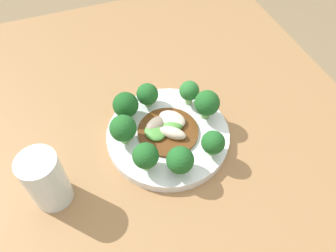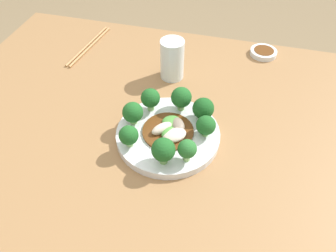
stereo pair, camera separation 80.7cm
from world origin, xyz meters
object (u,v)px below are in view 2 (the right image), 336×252
(broccoli_east, at_px, (133,113))
(broccoli_southeast, at_px, (150,98))
(drinking_glass, at_px, (173,59))
(broccoli_south, at_px, (181,98))
(broccoli_northeast, at_px, (129,136))
(broccoli_north, at_px, (163,150))
(broccoli_northwest, at_px, (187,149))
(broccoli_southwest, at_px, (203,109))
(chopsticks, at_px, (89,46))
(plate, at_px, (168,135))
(sauce_dish, at_px, (263,52))
(stirfry_center, at_px, (170,130))
(broccoli_west, at_px, (206,126))

(broccoli_east, xyz_separation_m, broccoli_southeast, (-0.03, -0.05, 0.00))
(broccoli_southeast, height_order, drinking_glass, drinking_glass)
(broccoli_south, bearing_deg, broccoli_northeast, 59.91)
(broccoli_north, distance_m, broccoli_northeast, 0.09)
(broccoli_northwest, bearing_deg, broccoli_southwest, -94.20)
(broccoli_north, distance_m, broccoli_southeast, 0.17)
(broccoli_north, xyz_separation_m, chopsticks, (0.36, -0.40, -0.05))
(plate, xyz_separation_m, sauce_dish, (-0.20, -0.41, -0.00))
(broccoli_southwest, relative_size, stirfry_center, 0.50)
(drinking_glass, bearing_deg, chopsticks, -15.08)
(broccoli_northwest, distance_m, broccoli_north, 0.05)
(broccoli_northwest, distance_m, broccoli_west, 0.09)
(broccoli_southwest, bearing_deg, broccoli_southeast, -0.05)
(broccoli_west, bearing_deg, drinking_glass, -58.93)
(broccoli_north, bearing_deg, broccoli_southwest, -110.54)
(broccoli_northeast, xyz_separation_m, chopsticks, (0.27, -0.37, -0.05))
(broccoli_south, xyz_separation_m, broccoli_north, (-0.00, 0.17, 0.00))
(broccoli_southwest, relative_size, broccoli_north, 0.91)
(broccoli_northeast, distance_m, stirfry_center, 0.10)
(broccoli_southeast, bearing_deg, broccoli_west, 160.89)
(broccoli_east, distance_m, broccoli_southeast, 0.06)
(broccoli_southwest, distance_m, sauce_dish, 0.37)
(plate, bearing_deg, broccoli_northeast, 39.46)
(stirfry_center, bearing_deg, broccoli_south, -94.30)
(broccoli_north, bearing_deg, plate, -81.60)
(sauce_dish, bearing_deg, broccoli_northeast, 60.07)
(broccoli_southwest, distance_m, broccoli_north, 0.16)
(broccoli_east, bearing_deg, chopsticks, -49.77)
(broccoli_northwest, bearing_deg, broccoli_west, -107.05)
(broccoli_southwest, bearing_deg, stirfry_center, 44.59)
(broccoli_southwest, bearing_deg, sauce_dish, -110.40)
(sauce_dish, bearing_deg, broccoli_northwest, 73.86)
(broccoli_south, height_order, sauce_dish, broccoli_south)
(broccoli_west, relative_size, broccoli_southeast, 0.88)
(broccoli_west, relative_size, broccoli_northeast, 0.98)
(broccoli_east, bearing_deg, broccoli_west, -178.71)
(broccoli_east, distance_m, sauce_dish, 0.49)
(broccoli_west, height_order, broccoli_northeast, same)
(plate, distance_m, broccoli_southwest, 0.10)
(broccoli_north, height_order, broccoli_northeast, broccoli_north)
(broccoli_south, height_order, stirfry_center, broccoli_south)
(broccoli_northwest, relative_size, broccoli_southwest, 0.95)
(broccoli_southwest, distance_m, broccoli_southeast, 0.13)
(broccoli_southwest, xyz_separation_m, broccoli_north, (0.06, 0.15, 0.01))
(broccoli_northeast, bearing_deg, stirfry_center, -142.05)
(broccoli_southeast, relative_size, drinking_glass, 0.53)
(broccoli_south, distance_m, broccoli_southwest, 0.06)
(drinking_glass, bearing_deg, stirfry_center, 102.65)
(broccoli_west, distance_m, stirfry_center, 0.08)
(broccoli_east, bearing_deg, plate, 173.55)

